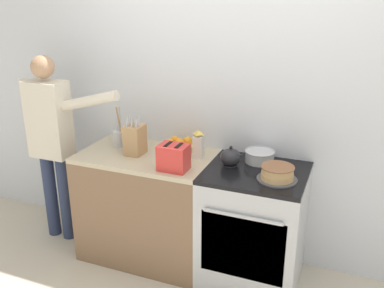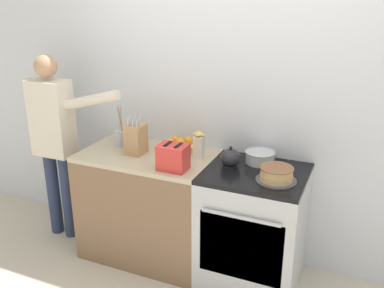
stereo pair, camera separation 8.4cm
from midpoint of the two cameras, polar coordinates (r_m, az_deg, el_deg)
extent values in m
cube|color=silver|center=(3.31, 6.82, 5.57)|extent=(8.00, 0.04, 2.60)
cube|color=brown|center=(3.56, -5.08, -8.33)|extent=(1.04, 0.64, 0.87)
cube|color=#BCAD8E|center=(3.37, -5.32, -1.57)|extent=(1.04, 0.64, 0.03)
cube|color=#B7BABF|center=(3.28, 8.84, -11.14)|extent=(0.72, 0.64, 0.87)
cube|color=black|center=(3.01, 7.26, -13.70)|extent=(0.59, 0.01, 0.48)
cylinder|color=#B7BABF|center=(2.85, 7.33, -9.72)|extent=(0.54, 0.02, 0.02)
cube|color=black|center=(3.07, 9.29, -3.93)|extent=(0.72, 0.64, 0.03)
cylinder|color=#4C4C51|center=(2.95, 11.95, -4.76)|extent=(0.27, 0.27, 0.01)
cylinder|color=tan|center=(2.94, 11.98, -4.31)|extent=(0.22, 0.22, 0.04)
cylinder|color=tan|center=(2.92, 12.04, -3.57)|extent=(0.21, 0.21, 0.04)
cylinder|color=brown|center=(2.91, 12.08, -3.13)|extent=(0.22, 0.22, 0.01)
cylinder|color=#232328|center=(3.14, 5.89, -2.84)|extent=(0.11, 0.11, 0.01)
ellipsoid|color=#232328|center=(3.12, 5.92, -1.82)|extent=(0.15, 0.15, 0.13)
cone|color=#232328|center=(3.09, 7.21, -1.62)|extent=(0.07, 0.03, 0.07)
sphere|color=black|center=(3.09, 5.97, -0.50)|extent=(0.02, 0.02, 0.02)
cylinder|color=#B7BABF|center=(3.21, 9.78, -1.79)|extent=(0.21, 0.21, 0.08)
torus|color=#B7BABF|center=(3.19, 9.83, -1.04)|extent=(0.22, 0.22, 0.01)
cube|color=tan|center=(3.34, -6.77, 0.62)|extent=(0.13, 0.16, 0.23)
cylinder|color=#B2B2B7|center=(3.28, -7.82, 3.01)|extent=(0.01, 0.04, 0.08)
cylinder|color=#B2B2B7|center=(3.27, -7.19, 2.79)|extent=(0.01, 0.03, 0.06)
cylinder|color=#B2B2B7|center=(3.25, -6.60, 2.74)|extent=(0.01, 0.03, 0.06)
cylinder|color=#B2B2B7|center=(3.31, -7.52, 3.25)|extent=(0.01, 0.04, 0.09)
cylinder|color=#B2B2B7|center=(3.29, -6.92, 3.13)|extent=(0.01, 0.04, 0.08)
cylinder|color=#B2B2B7|center=(3.27, -6.32, 3.03)|extent=(0.01, 0.04, 0.08)
cylinder|color=#B2B2B7|center=(3.34, -7.18, 3.30)|extent=(0.01, 0.03, 0.07)
cylinder|color=#B7BABF|center=(3.54, -8.89, 0.77)|extent=(0.09, 0.09, 0.13)
cylinder|color=#B7BABF|center=(3.52, -8.94, 2.68)|extent=(0.05, 0.03, 0.27)
cylinder|color=#B7BABF|center=(3.50, -8.70, 2.74)|extent=(0.03, 0.03, 0.29)
cylinder|color=#A37A51|center=(3.48, -8.78, 2.72)|extent=(0.02, 0.06, 0.30)
cylinder|color=gold|center=(3.41, -0.92, -0.49)|extent=(0.24, 0.24, 0.05)
sphere|color=orange|center=(3.39, -0.87, 0.18)|extent=(0.07, 0.07, 0.07)
sphere|color=orange|center=(3.45, -1.47, 0.53)|extent=(0.07, 0.07, 0.07)
sphere|color=orange|center=(3.38, -2.17, 0.14)|extent=(0.07, 0.07, 0.07)
sphere|color=orange|center=(3.42, 0.25, 0.40)|extent=(0.07, 0.07, 0.07)
sphere|color=orange|center=(3.38, -0.79, 0.16)|extent=(0.07, 0.07, 0.07)
cube|color=red|center=(3.03, -1.74, -1.77)|extent=(0.21, 0.16, 0.19)
cube|color=black|center=(3.01, -2.48, 0.03)|extent=(0.02, 0.11, 0.00)
cube|color=black|center=(2.98, -1.04, -0.18)|extent=(0.02, 0.11, 0.00)
cube|color=black|center=(3.06, -3.64, -0.81)|extent=(0.02, 0.02, 0.01)
cube|color=white|center=(3.24, 1.65, -0.42)|extent=(0.07, 0.07, 0.18)
pyramid|color=#E0BC4C|center=(3.20, 1.67, 1.58)|extent=(0.07, 0.07, 0.03)
cylinder|color=#283351|center=(4.05, -17.40, -6.26)|extent=(0.11, 0.11, 0.78)
cylinder|color=#283351|center=(3.95, -15.61, -6.73)|extent=(0.11, 0.11, 0.78)
cube|color=beige|center=(3.74, -17.58, 3.29)|extent=(0.34, 0.20, 0.64)
cylinder|color=beige|center=(3.87, -20.04, 4.28)|extent=(0.08, 0.08, 0.55)
cylinder|color=beige|center=(3.45, -12.81, 5.68)|extent=(0.55, 0.08, 0.22)
sphere|color=tan|center=(3.65, -18.31, 9.83)|extent=(0.19, 0.19, 0.19)
camera|label=1|loc=(0.04, -89.23, 0.28)|focal=40.00mm
camera|label=2|loc=(0.04, 90.77, -0.28)|focal=40.00mm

